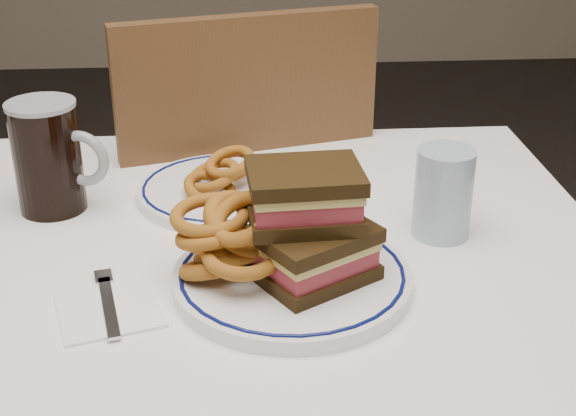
{
  "coord_description": "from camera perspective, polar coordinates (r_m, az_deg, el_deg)",
  "views": [
    {
      "loc": [
        0.12,
        -0.95,
        1.27
      ],
      "look_at": [
        0.18,
        -0.06,
        0.84
      ],
      "focal_mm": 50.0,
      "sensor_mm": 36.0,
      "label": 1
    }
  ],
  "objects": [
    {
      "name": "napkin_fork",
      "position": [
        0.97,
        -12.62,
        -6.95
      ],
      "size": [
        0.14,
        0.16,
        0.01
      ],
      "color": "white",
      "rests_on": "dining_table"
    },
    {
      "name": "beer_mug",
      "position": [
        1.2,
        -16.61,
        3.56
      ],
      "size": [
        0.14,
        0.1,
        0.16
      ],
      "color": "black",
      "rests_on": "dining_table"
    },
    {
      "name": "ketchup_ramekin",
      "position": [
        1.06,
        -1.06,
        -1.25
      ],
      "size": [
        0.05,
        0.05,
        0.03
      ],
      "color": "silver",
      "rests_on": "main_plate"
    },
    {
      "name": "onion_rings_main",
      "position": [
        0.97,
        -4.39,
        -2.19
      ],
      "size": [
        0.15,
        0.14,
        0.13
      ],
      "color": "brown",
      "rests_on": "main_plate"
    },
    {
      "name": "reuben_sandwich",
      "position": [
        0.95,
        1.55,
        -1.15
      ],
      "size": [
        0.17,
        0.16,
        0.14
      ],
      "color": "black",
      "rests_on": "main_plate"
    },
    {
      "name": "onion_rings_far",
      "position": [
        1.21,
        -4.82,
        2.48
      ],
      "size": [
        0.12,
        0.12,
        0.08
      ],
      "color": "brown",
      "rests_on": "far_plate"
    },
    {
      "name": "chair_far",
      "position": [
        1.61,
        -3.82,
        -1.32
      ],
      "size": [
        0.55,
        0.55,
        0.98
      ],
      "color": "#432C15",
      "rests_on": "floor"
    },
    {
      "name": "water_glass",
      "position": [
        1.11,
        10.98,
        1.04
      ],
      "size": [
        0.08,
        0.08,
        0.13
      ],
      "primitive_type": "cylinder",
      "color": "#9DB6CA",
      "rests_on": "dining_table"
    },
    {
      "name": "main_plate",
      "position": [
        0.99,
        0.29,
        -4.96
      ],
      "size": [
        0.29,
        0.29,
        0.02
      ],
      "color": "white",
      "rests_on": "dining_table"
    },
    {
      "name": "dining_table",
      "position": [
        1.15,
        -9.46,
        -7.47
      ],
      "size": [
        1.27,
        0.87,
        0.75
      ],
      "color": "white",
      "rests_on": "floor"
    },
    {
      "name": "far_plate",
      "position": [
        1.22,
        -4.62,
        1.28
      ],
      "size": [
        0.26,
        0.26,
        0.02
      ],
      "color": "white",
      "rests_on": "dining_table"
    }
  ]
}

